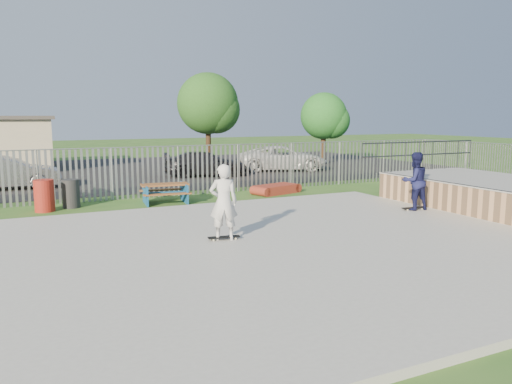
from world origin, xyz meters
name	(u,v)px	position (x,y,z in m)	size (l,w,h in m)	color
ground	(250,253)	(0.00, 0.00, 0.00)	(120.00, 120.00, 0.00)	#2B571D
concrete_slab	(250,250)	(0.00, 0.00, 0.07)	(15.00, 12.00, 0.15)	#A5A49F
quarter_pipe	(495,196)	(9.50, 1.04, 0.56)	(5.50, 7.05, 2.19)	tan
fence	(218,184)	(1.00, 4.59, 1.00)	(26.04, 16.02, 2.00)	gray
picnic_table	(165,193)	(0.02, 7.49, 0.37)	(1.86, 1.59, 0.72)	brown
funbox	(276,189)	(4.80, 7.78, 0.18)	(1.99, 1.38, 0.36)	maroon
trash_bin_red	(44,196)	(-4.08, 7.64, 0.54)	(0.65, 0.65, 1.08)	maroon
trash_bin_grey	(71,194)	(-3.20, 8.02, 0.50)	(0.60, 0.60, 1.00)	#262629
parking_lot	(111,172)	(0.00, 19.00, 0.01)	(40.00, 18.00, 0.02)	black
car_silver	(7,173)	(-5.27, 13.75, 0.74)	(1.52, 4.37, 1.44)	#9F9FA3
car_dark	(206,164)	(4.20, 14.65, 0.67)	(1.81, 4.45, 1.29)	black
car_white	(283,158)	(9.20, 15.28, 0.74)	(2.37, 5.15, 1.43)	silver
tree_mid	(208,104)	(6.03, 19.23, 3.94)	(3.79, 3.79, 5.85)	#3C2818
tree_right	(324,116)	(13.58, 17.72, 3.17)	(3.06, 3.06, 4.72)	#3E2918
skateboard_a	(413,209)	(6.79, 1.92, 0.19)	(0.82, 0.28, 0.08)	black
skateboard_b	(224,238)	(-0.30, 0.89, 0.19)	(0.82, 0.33, 0.08)	black
skater_navy	(415,181)	(6.79, 1.92, 1.09)	(0.92, 0.72, 1.89)	#151742
skater_white	(224,202)	(-0.30, 0.89, 1.09)	(0.69, 0.45, 1.89)	silver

